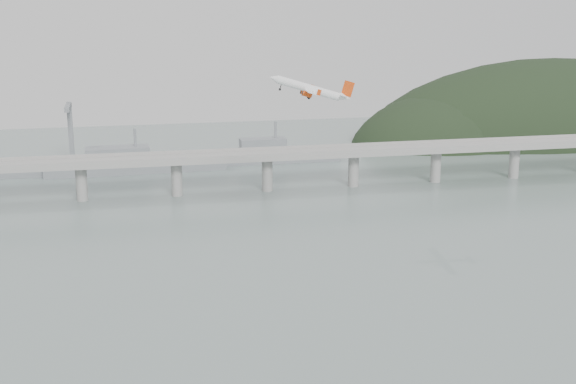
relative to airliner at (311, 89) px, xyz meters
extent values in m
plane|color=slate|center=(-18.68, -96.56, -68.16)|extent=(900.00, 900.00, 0.00)
cube|color=gray|center=(-18.68, 103.44, -48.16)|extent=(800.00, 22.00, 2.20)
cube|color=gray|center=(-18.68, 92.94, -46.16)|extent=(800.00, 0.60, 1.80)
cube|color=gray|center=(-18.68, 113.94, -46.16)|extent=(800.00, 0.60, 1.80)
cylinder|color=gray|center=(-98.68, 103.44, -58.66)|extent=(6.00, 6.00, 21.00)
cylinder|color=gray|center=(-48.68, 103.44, -58.66)|extent=(6.00, 6.00, 21.00)
cylinder|color=gray|center=(1.32, 103.44, -58.66)|extent=(6.00, 6.00, 21.00)
cylinder|color=gray|center=(51.32, 103.44, -58.66)|extent=(6.00, 6.00, 21.00)
cylinder|color=gray|center=(101.32, 103.44, -58.66)|extent=(6.00, 6.00, 21.00)
cylinder|color=gray|center=(151.32, 103.44, -58.66)|extent=(6.00, 6.00, 21.00)
ellipsoid|color=black|center=(251.32, 233.44, -86.16)|extent=(320.00, 150.00, 156.00)
ellipsoid|color=black|center=(156.32, 223.44, -80.16)|extent=(140.00, 110.00, 96.00)
cube|color=slate|center=(-68.68, 168.44, -64.16)|extent=(110.55, 21.43, 8.00)
cube|color=slate|center=(-79.68, 168.44, -56.16)|extent=(39.01, 16.73, 8.00)
cylinder|color=slate|center=(-68.68, 168.44, -48.16)|extent=(1.60, 1.60, 14.00)
cube|color=slate|center=(21.32, 178.44, -64.16)|extent=(85.00, 13.60, 8.00)
cube|color=slate|center=(12.82, 178.44, -56.16)|extent=(29.75, 11.90, 8.00)
cylinder|color=slate|center=(21.32, 178.44, -48.16)|extent=(1.60, 1.60, 14.00)
cube|color=slate|center=(-108.68, 203.44, -48.16)|extent=(3.00, 3.00, 40.00)
cube|color=slate|center=(-108.68, 193.44, -30.16)|extent=(3.00, 28.00, 3.00)
cylinder|color=white|center=(-0.81, 0.15, 0.39)|extent=(26.29, 9.33, 10.64)
cone|color=white|center=(-15.02, 2.73, 4.59)|extent=(5.21, 4.30, 4.35)
cone|color=white|center=(13.98, -2.51, -3.50)|extent=(5.85, 4.09, 4.61)
cube|color=white|center=(-0.19, -0.01, -0.78)|extent=(9.78, 32.30, 3.24)
cube|color=white|center=(13.28, -2.34, -2.60)|extent=(4.76, 11.63, 1.63)
cube|color=#C83D0D|center=(15.05, -2.50, 0.11)|extent=(5.79, 1.06, 7.06)
cylinder|color=#C83D0D|center=(-1.04, 5.33, -1.90)|extent=(4.78, 3.09, 3.21)
cylinder|color=black|center=(-2.91, 5.66, -1.35)|extent=(1.31, 2.27, 2.17)
cube|color=white|center=(-0.78, 5.33, -1.00)|extent=(2.58, 0.64, 1.75)
cylinder|color=#C83D0D|center=(-2.74, -4.86, -1.39)|extent=(4.78, 3.09, 3.21)
cylinder|color=black|center=(-4.61, -4.52, -0.83)|extent=(1.31, 2.27, 2.17)
cube|color=white|center=(-2.47, -4.86, -0.48)|extent=(2.58, 0.64, 1.75)
cylinder|color=black|center=(-0.27, 2.40, -2.52)|extent=(1.02, 0.40, 2.28)
cylinder|color=black|center=(-0.56, 2.40, -3.51)|extent=(1.33, 0.55, 1.30)
cylinder|color=black|center=(-1.07, -2.42, -2.28)|extent=(1.02, 0.40, 2.28)
cylinder|color=black|center=(-1.36, -2.42, -3.27)|extent=(1.33, 0.55, 1.30)
cylinder|color=black|center=(-12.21, 2.09, 1.02)|extent=(1.02, 0.40, 2.28)
cylinder|color=black|center=(-12.51, 2.08, 0.02)|extent=(1.33, 0.55, 1.30)
cube|color=#C83D0D|center=(4.53, 15.42, -1.02)|extent=(2.09, 0.45, 2.59)
cube|color=#C83D0D|center=(-0.71, -16.07, 0.58)|extent=(2.09, 0.45, 2.59)
camera|label=1|loc=(-76.70, -305.95, 36.01)|focal=48.00mm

